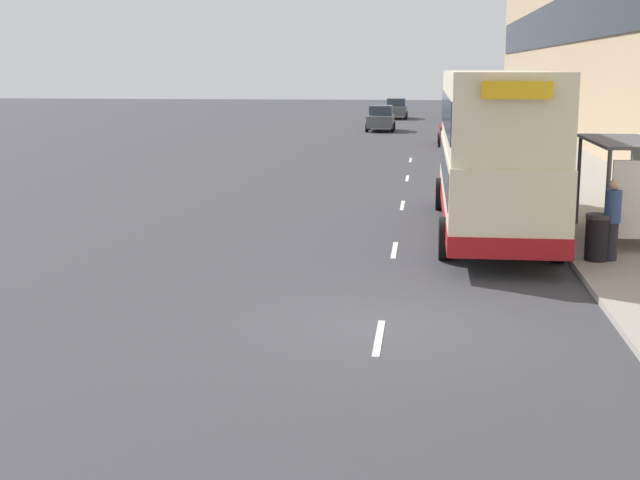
% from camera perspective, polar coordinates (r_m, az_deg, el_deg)
% --- Properties ---
extents(ground_plane, '(220.00, 220.00, 0.00)m').
position_cam_1_polar(ground_plane, '(15.51, 3.93, -5.49)').
color(ground_plane, '#38383D').
extents(pavement, '(5.00, 93.00, 0.14)m').
position_cam_1_polar(pavement, '(53.85, 12.98, 6.09)').
color(pavement, gray).
rests_on(pavement, ground_plane).
extents(terrace_facade, '(3.10, 93.00, 16.18)m').
position_cam_1_polar(terrace_facade, '(54.37, 17.67, 14.37)').
color(terrace_facade, tan).
rests_on(terrace_facade, ground_plane).
extents(lane_mark_0, '(0.12, 2.00, 0.01)m').
position_cam_1_polar(lane_mark_0, '(14.81, 3.79, -6.26)').
color(lane_mark_0, silver).
rests_on(lane_mark_0, ground_plane).
extents(lane_mark_1, '(0.12, 2.00, 0.01)m').
position_cam_1_polar(lane_mark_1, '(21.83, 4.79, -0.65)').
color(lane_mark_1, silver).
rests_on(lane_mark_1, ground_plane).
extents(lane_mark_2, '(0.12, 2.00, 0.01)m').
position_cam_1_polar(lane_mark_2, '(28.95, 5.30, 2.22)').
color(lane_mark_2, silver).
rests_on(lane_mark_2, ground_plane).
extents(lane_mark_3, '(0.12, 2.00, 0.01)m').
position_cam_1_polar(lane_mark_3, '(36.12, 5.61, 3.95)').
color(lane_mark_3, silver).
rests_on(lane_mark_3, ground_plane).
extents(lane_mark_4, '(0.12, 2.00, 0.01)m').
position_cam_1_polar(lane_mark_4, '(43.31, 5.81, 5.11)').
color(lane_mark_4, silver).
rests_on(lane_mark_4, ground_plane).
extents(bus_shelter, '(1.60, 4.20, 2.48)m').
position_cam_1_polar(bus_shelter, '(23.37, 19.31, 4.18)').
color(bus_shelter, '#4C4C51').
rests_on(bus_shelter, ground_plane).
extents(double_decker_bus_near, '(2.85, 11.54, 4.30)m').
position_cam_1_polar(double_decker_bus_near, '(24.18, 11.00, 5.78)').
color(double_decker_bus_near, beige).
rests_on(double_decker_bus_near, ground_plane).
extents(car_0, '(2.03, 4.09, 1.83)m').
position_cam_1_polar(car_0, '(51.98, 8.70, 7.00)').
color(car_0, maroon).
rests_on(car_0, ground_plane).
extents(car_1, '(1.97, 4.50, 1.75)m').
position_cam_1_polar(car_1, '(78.94, 4.89, 8.38)').
color(car_1, '#4C5156').
rests_on(car_1, ground_plane).
extents(car_2, '(1.98, 4.00, 1.77)m').
position_cam_1_polar(car_2, '(63.32, 3.91, 7.77)').
color(car_2, '#4C5156').
rests_on(car_2, ground_plane).
extents(pedestrian_1, '(0.36, 0.36, 1.82)m').
position_cam_1_polar(pedestrian_1, '(20.84, 18.20, 1.26)').
color(pedestrian_1, '#23232D').
rests_on(pedestrian_1, ground_plane).
extents(litter_bin, '(0.55, 0.55, 1.05)m').
position_cam_1_polar(litter_bin, '(20.82, 17.31, 0.18)').
color(litter_bin, black).
rests_on(litter_bin, ground_plane).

